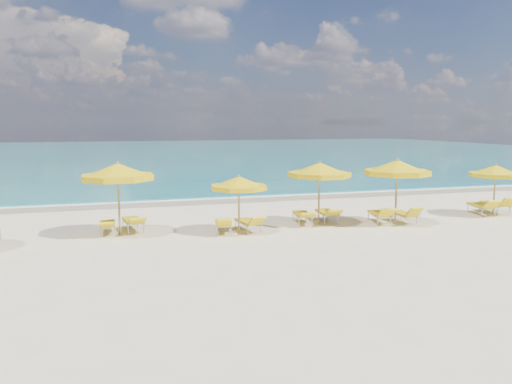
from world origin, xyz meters
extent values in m
plane|color=beige|center=(0.00, 0.00, 0.00)|extent=(120.00, 120.00, 0.00)
cube|color=#137070|center=(0.00, 48.00, 0.00)|extent=(120.00, 80.00, 0.30)
cube|color=tan|center=(0.00, 7.40, 0.00)|extent=(120.00, 2.60, 0.01)
cube|color=white|center=(0.00, 8.20, 0.00)|extent=(120.00, 1.20, 0.03)
cube|color=white|center=(-6.00, 17.00, 0.00)|extent=(14.00, 0.36, 0.05)
cube|color=white|center=(8.00, 24.00, 0.00)|extent=(18.00, 0.30, 0.05)
cylinder|color=#9B834D|center=(-5.29, 0.59, 1.25)|extent=(0.08, 0.08, 2.50)
cone|color=yellow|center=(-5.29, 0.59, 2.30)|extent=(3.32, 3.32, 0.50)
cylinder|color=yellow|center=(-5.29, 0.59, 2.05)|extent=(3.34, 3.34, 0.20)
sphere|color=#9B834D|center=(-5.29, 0.59, 2.55)|extent=(0.11, 0.11, 0.11)
cylinder|color=#9B834D|center=(-1.16, -0.26, 1.00)|extent=(0.06, 0.06, 2.01)
cone|color=yellow|center=(-1.16, -0.26, 1.85)|extent=(2.51, 2.51, 0.40)
cylinder|color=yellow|center=(-1.16, -0.26, 1.65)|extent=(2.53, 2.53, 0.16)
sphere|color=#9B834D|center=(-1.16, -0.26, 2.05)|extent=(0.09, 0.09, 0.09)
cylinder|color=#9B834D|center=(2.21, 0.34, 1.18)|extent=(0.07, 0.07, 2.37)
cone|color=yellow|center=(2.21, 0.34, 2.18)|extent=(3.20, 3.20, 0.47)
cylinder|color=yellow|center=(2.21, 0.34, 1.95)|extent=(3.22, 3.22, 0.19)
sphere|color=#9B834D|center=(2.21, 0.34, 2.42)|extent=(0.11, 0.11, 0.11)
cylinder|color=#9B834D|center=(5.08, -0.52, 1.23)|extent=(0.08, 0.08, 2.47)
cone|color=yellow|center=(5.08, -0.52, 2.27)|extent=(2.78, 2.78, 0.49)
cylinder|color=yellow|center=(5.08, -0.52, 2.03)|extent=(2.80, 2.80, 0.20)
sphere|color=#9B834D|center=(5.08, -0.52, 2.52)|extent=(0.11, 0.11, 0.11)
cylinder|color=#9B834D|center=(10.17, -0.01, 1.06)|extent=(0.07, 0.07, 2.12)
cone|color=yellow|center=(10.17, -0.01, 1.95)|extent=(2.48, 2.48, 0.42)
cylinder|color=yellow|center=(10.17, -0.01, 1.74)|extent=(2.51, 2.51, 0.17)
sphere|color=#9B834D|center=(10.17, -0.01, 2.16)|extent=(0.09, 0.09, 0.09)
cube|color=yellow|center=(-5.71, 1.07, 0.34)|extent=(0.53, 1.17, 0.07)
cube|color=yellow|center=(-5.72, 0.24, 0.46)|extent=(0.52, 0.53, 0.30)
cube|color=yellow|center=(-4.82, 1.26, 0.38)|extent=(0.74, 1.36, 0.08)
cube|color=yellow|center=(-4.71, 0.34, 0.51)|extent=(0.65, 0.65, 0.34)
cube|color=yellow|center=(-1.68, 0.03, 0.34)|extent=(0.73, 1.27, 0.07)
cube|color=yellow|center=(-1.83, -0.78, 0.50)|extent=(0.61, 0.59, 0.37)
cube|color=yellow|center=(-0.78, -0.01, 0.34)|extent=(0.71, 1.26, 0.07)
cube|color=yellow|center=(-0.65, -0.81, 0.51)|extent=(0.60, 0.57, 0.39)
cube|color=yellow|center=(1.67, 0.73, 0.36)|extent=(0.75, 1.32, 0.08)
cube|color=yellow|center=(1.53, -0.15, 0.48)|extent=(0.64, 0.66, 0.30)
cube|color=yellow|center=(2.72, 0.74, 0.38)|extent=(0.76, 1.39, 0.08)
cube|color=yellow|center=(2.60, -0.19, 0.52)|extent=(0.66, 0.67, 0.35)
cube|color=yellow|center=(4.63, -0.06, 0.37)|extent=(0.82, 1.36, 0.08)
cube|color=yellow|center=(4.45, -0.91, 0.55)|extent=(0.66, 0.63, 0.42)
cube|color=yellow|center=(5.61, -0.22, 0.35)|extent=(0.56, 1.21, 0.07)
cube|color=yellow|center=(5.59, -1.02, 0.55)|extent=(0.55, 0.47, 0.44)
cube|color=yellow|center=(9.80, 0.34, 0.38)|extent=(0.85, 1.41, 0.08)
cube|color=yellow|center=(9.61, -0.54, 0.57)|extent=(0.69, 0.66, 0.44)
cube|color=yellow|center=(10.70, 0.53, 0.39)|extent=(0.77, 1.40, 0.08)
cube|color=yellow|center=(10.57, -0.37, 0.60)|extent=(0.66, 0.60, 0.47)
camera|label=1|loc=(-5.56, -17.34, 3.95)|focal=35.00mm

